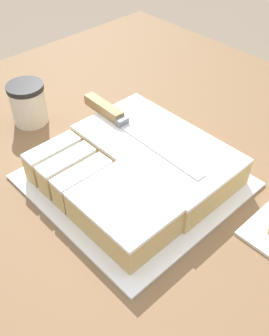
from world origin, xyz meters
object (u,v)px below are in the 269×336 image
coffee_cup (28,103)px  cake (138,168)px  knife (115,117)px  cake_board (134,181)px

coffee_cup → cake: bearing=7.3°
cake → knife: (-0.11, 0.04, 0.04)m
cake → coffee_cup: bearing=-172.7°
cake_board → cake: 0.03m
cake_board → coffee_cup: size_ratio=3.78×
cake → knife: size_ratio=0.96×
knife → coffee_cup: bearing=-155.9°
cake_board → knife: (-0.11, 0.05, 0.07)m
knife → coffee_cup: (-0.20, -0.08, -0.03)m
cake_board → knife: knife is taller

